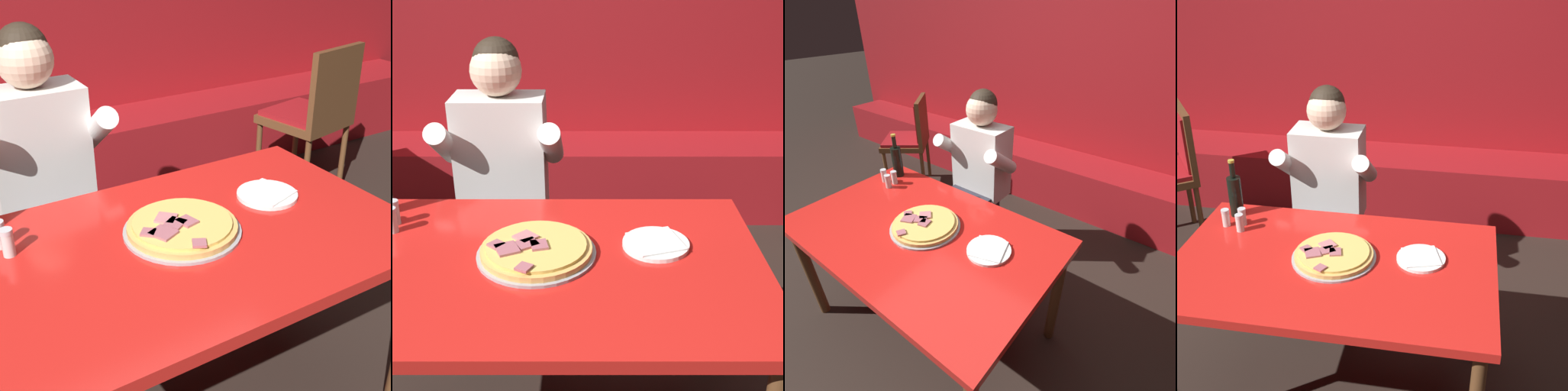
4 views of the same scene
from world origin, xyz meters
TOP-DOWN VIEW (x-y plane):
  - ground_plane at (0.00, 0.00)m, footprint 24.00×24.00m
  - booth_wall_panel at (0.00, 2.18)m, footprint 6.80×0.16m
  - booth_bench at (0.00, 1.86)m, footprint 6.46×0.48m
  - main_dining_table at (0.00, 0.00)m, footprint 1.38×0.86m
  - pizza at (-0.01, 0.03)m, footprint 0.36×0.36m
  - plate_white_paper at (0.37, 0.09)m, footprint 0.21×0.21m
  - beer_bottle at (-0.56, 0.33)m, footprint 0.07×0.07m
  - shaker_oregano at (-0.57, 0.22)m, footprint 0.04×0.04m
  - shaker_red_pepper_flakes at (-0.50, 0.24)m, footprint 0.04×0.04m
  - shaker_black_pepper at (-0.49, 0.18)m, footprint 0.04×0.04m
  - diner_seated_blue_shirt at (-0.21, 0.71)m, footprint 0.53×0.53m
  - dining_chair_side_aisle at (-1.41, 1.17)m, footprint 0.62×0.62m

SIDE VIEW (x-z plane):
  - ground_plane at x=0.00m, z-range 0.00..0.00m
  - booth_bench at x=0.00m, z-range 0.00..0.46m
  - dining_chair_side_aisle at x=-1.41m, z-range 0.10..1.05m
  - main_dining_table at x=0.00m, z-range 0.29..1.04m
  - diner_seated_blue_shirt at x=-0.21m, z-range 0.07..1.34m
  - plate_white_paper at x=0.37m, z-range 0.74..0.76m
  - pizza at x=-0.01m, z-range 0.74..0.79m
  - shaker_oregano at x=-0.57m, z-range 0.74..0.83m
  - shaker_red_pepper_flakes at x=-0.50m, z-range 0.74..0.83m
  - shaker_black_pepper at x=-0.49m, z-range 0.74..0.83m
  - beer_bottle at x=-0.56m, z-range 0.71..1.00m
  - booth_wall_panel at x=0.00m, z-range 0.00..1.90m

